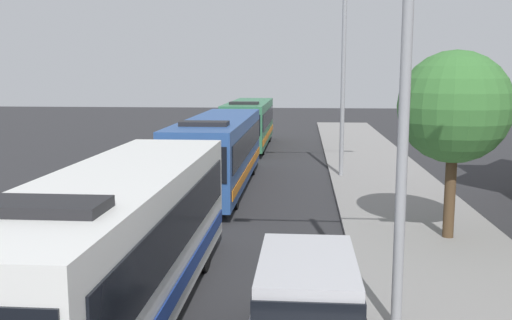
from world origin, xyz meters
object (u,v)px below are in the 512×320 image
Objects in this scene: streetlamp_mid at (343,64)px; white_suv at (307,309)px; bus_lead at (120,239)px; streetlamp_near at (406,56)px; bus_second_in_line at (219,149)px; bus_middle at (249,122)px; roadside_tree at (454,107)px.

white_suv is at bearing -95.47° from streetlamp_mid.
streetlamp_near is at bearing -2.86° from bus_lead.
bus_second_in_line is 13.69m from bus_middle.
streetlamp_near reaches higher than bus_second_in_line.
streetlamp_near reaches higher than bus_lead.
roadside_tree is (7.90, -21.02, 2.29)m from bus_middle.
bus_lead is 0.89× the size of bus_second_in_line.
bus_middle is at bearing 116.29° from streetlamp_mid.
bus_second_in_line is at bearing 111.50° from streetlamp_near.
streetlamp_near is 6.96m from roadside_tree.
bus_middle is 1.32× the size of streetlamp_near.
streetlamp_mid is at bearing 90.00° from streetlamp_near.
bus_middle is at bearing 90.00° from bus_lead.
roadside_tree is at bearing -69.40° from bus_middle.
streetlamp_mid reaches higher than white_suv.
streetlamp_mid reaches higher than streetlamp_near.
streetlamp_near is at bearing -68.50° from bus_second_in_line.
roadside_tree is at bearing 37.65° from bus_lead.
streetlamp_near is at bearing -90.00° from streetlamp_mid.
streetlamp_mid is 10.50m from roadside_tree.
bus_second_in_line is (0.00, 13.44, 0.00)m from bus_lead.
streetlamp_near reaches higher than bus_middle.
bus_lead and bus_middle have the same top height.
bus_lead is 0.97× the size of bus_middle.
white_suv is at bearing -142.68° from streetlamp_near.
bus_second_in_line reaches higher than white_suv.
bus_lead is at bearing -90.00° from bus_middle.
roadside_tree reaches higher than bus_lead.
streetlamp_mid is (1.70, 17.76, 4.34)m from white_suv.
bus_lead is at bearing 157.06° from white_suv.
streetlamp_mid reaches higher than roadside_tree.
bus_lead is at bearing -142.35° from roadside_tree.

